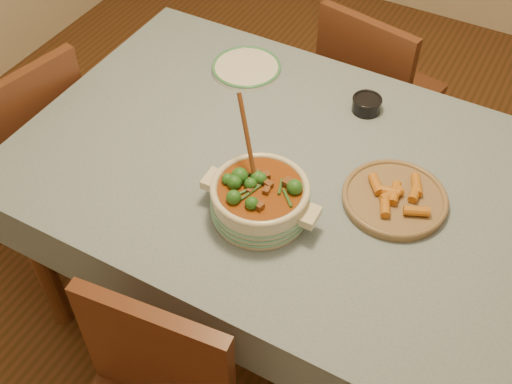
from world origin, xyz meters
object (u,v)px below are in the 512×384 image
white_plate (246,68)px  chair_far (372,91)px  stew_casserole (260,197)px  chair_left (30,146)px  fried_plate (395,197)px  dining_table (299,191)px  condiment_bowl (367,104)px

white_plate → chair_far: (0.32, 0.44, -0.28)m
stew_casserole → chair_left: (-0.99, 0.08, -0.33)m
stew_casserole → fried_plate: stew_casserole is taller
white_plate → fried_plate: 0.73m
chair_left → fried_plate: bearing=107.0°
dining_table → stew_casserole: stew_casserole is taller
condiment_bowl → chair_far: chair_far is taller
condiment_bowl → chair_left: chair_left is taller
dining_table → condiment_bowl: 0.37m
fried_plate → chair_far: 0.89m
stew_casserole → white_plate: bearing=122.7°
dining_table → chair_far: 0.81m
fried_plate → chair_far: size_ratio=0.35×
chair_far → chair_left: (-0.96, -0.91, 0.01)m
dining_table → stew_casserole: bearing=-96.4°
condiment_bowl → fried_plate: bearing=-56.3°
white_plate → condiment_bowl: condiment_bowl is taller
chair_far → chair_left: bearing=54.2°
stew_casserole → chair_left: size_ratio=0.39×
chair_left → stew_casserole: bearing=96.3°
fried_plate → chair_far: bearing=113.6°
dining_table → fried_plate: fried_plate is taller
dining_table → fried_plate: bearing=2.6°
chair_far → white_plate: bearing=65.5°
condiment_bowl → chair_far: 0.55m
white_plate → chair_left: (-0.64, -0.46, -0.28)m
dining_table → white_plate: white_plate is taller
condiment_bowl → stew_casserole: bearing=-99.1°
stew_casserole → white_plate: (-0.35, 0.54, -0.06)m
condiment_bowl → chair_far: bearing=105.1°
chair_far → chair_left: size_ratio=0.99×
dining_table → fried_plate: 0.30m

